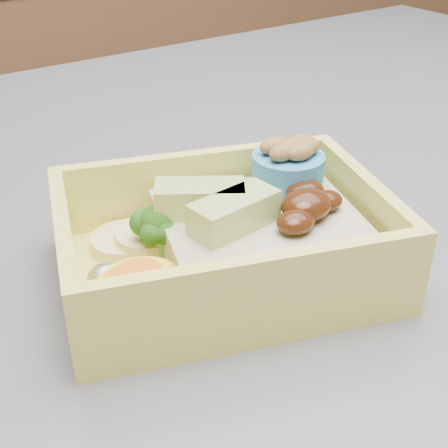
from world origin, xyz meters
TOP-DOWN VIEW (x-y plane):
  - bento_box at (-0.10, -0.18)m, footprint 0.23×0.20m

SIDE VIEW (x-z plane):
  - bento_box at x=-0.10m, z-range 0.91..0.98m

